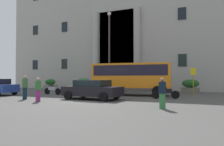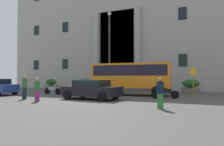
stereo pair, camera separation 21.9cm
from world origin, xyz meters
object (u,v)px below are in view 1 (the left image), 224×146
(hedge_planter_entrance_left, at_px, (190,86))
(scooter_by_planter, at_px, (165,93))
(pedestrian_woman_dark_dress, at_px, (162,93))
(motorcycle_far_end, at_px, (52,90))
(orange_minibus, at_px, (132,76))
(pedestrian_man_crossing, at_px, (25,87))
(pedestrian_man_red_shirt, at_px, (38,90))
(lamppost_plaza_centre, at_px, (109,46))
(bus_stop_sign, at_px, (193,78))
(hedge_planter_far_west, at_px, (137,86))
(hedge_planter_west, at_px, (50,85))
(parked_sedan_second, at_px, (92,89))
(hedge_planter_far_east, at_px, (83,84))

(hedge_planter_entrance_left, xyz_separation_m, scooter_by_planter, (-1.43, -7.19, -0.22))
(pedestrian_woman_dark_dress, bearing_deg, motorcycle_far_end, 83.89)
(orange_minibus, distance_m, pedestrian_man_crossing, 8.84)
(pedestrian_man_red_shirt, height_order, pedestrian_man_crossing, pedestrian_man_crossing)
(lamppost_plaza_centre, bearing_deg, bus_stop_sign, -6.80)
(orange_minibus, height_order, hedge_planter_far_west, orange_minibus)
(hedge_planter_entrance_left, height_order, pedestrian_man_crossing, pedestrian_man_crossing)
(hedge_planter_far_west, bearing_deg, motorcycle_far_end, -129.07)
(motorcycle_far_end, relative_size, pedestrian_man_red_shirt, 1.27)
(hedge_planter_west, bearing_deg, hedge_planter_entrance_left, 0.64)
(scooter_by_planter, distance_m, pedestrian_man_crossing, 10.20)
(parked_sedan_second, bearing_deg, hedge_planter_west, 144.03)
(motorcycle_far_end, relative_size, pedestrian_man_crossing, 1.15)
(hedge_planter_far_west, relative_size, pedestrian_man_crossing, 1.12)
(hedge_planter_far_west, xyz_separation_m, pedestrian_woman_dark_dress, (5.06, -12.76, 0.17))
(scooter_by_planter, xyz_separation_m, pedestrian_woman_dark_dress, (0.72, -5.32, 0.31))
(parked_sedan_second, bearing_deg, hedge_planter_far_east, 127.48)
(scooter_by_planter, bearing_deg, pedestrian_man_crossing, -171.69)
(bus_stop_sign, relative_size, hedge_planter_far_west, 1.25)
(parked_sedan_second, relative_size, pedestrian_man_crossing, 2.50)
(hedge_planter_far_west, height_order, hedge_planter_entrance_left, hedge_planter_entrance_left)
(lamppost_plaza_centre, bearing_deg, hedge_planter_entrance_left, 15.70)
(hedge_planter_far_east, bearing_deg, pedestrian_woman_dark_dress, -46.56)
(hedge_planter_west, bearing_deg, pedestrian_man_red_shirt, -53.71)
(hedge_planter_west, height_order, pedestrian_woman_dark_dress, pedestrian_woman_dark_dress)
(hedge_planter_entrance_left, relative_size, pedestrian_man_red_shirt, 1.14)
(hedge_planter_far_west, relative_size, parked_sedan_second, 0.45)
(orange_minibus, bearing_deg, hedge_planter_far_east, 140.66)
(pedestrian_man_red_shirt, bearing_deg, pedestrian_man_crossing, -157.67)
(bus_stop_sign, height_order, pedestrian_woman_dark_dress, bus_stop_sign)
(hedge_planter_west, relative_size, pedestrian_man_red_shirt, 1.06)
(hedge_planter_far_east, relative_size, motorcycle_far_end, 1.04)
(orange_minibus, distance_m, hedge_planter_far_east, 9.74)
(hedge_planter_entrance_left, distance_m, pedestrian_man_crossing, 15.70)
(hedge_planter_far_west, xyz_separation_m, scooter_by_planter, (4.34, -7.44, -0.14))
(hedge_planter_far_east, xyz_separation_m, lamppost_plaza_centre, (4.69, -2.50, 4.25))
(hedge_planter_west, xyz_separation_m, lamppost_plaza_centre, (9.54, -2.08, 4.31))
(bus_stop_sign, distance_m, scooter_by_planter, 4.44)
(orange_minibus, distance_m, hedge_planter_entrance_left, 6.96)
(pedestrian_man_crossing, bearing_deg, parked_sedan_second, 82.10)
(scooter_by_planter, height_order, pedestrian_man_crossing, pedestrian_man_crossing)
(pedestrian_man_red_shirt, bearing_deg, pedestrian_woman_dark_dress, 43.32)
(hedge_planter_far_east, bearing_deg, pedestrian_man_red_shirt, -72.06)
(hedge_planter_west, bearing_deg, hedge_planter_far_west, 2.12)
(hedge_planter_west, distance_m, hedge_planter_far_west, 11.87)
(bus_stop_sign, distance_m, hedge_planter_west, 18.30)
(scooter_by_planter, relative_size, lamppost_plaza_centre, 0.22)
(orange_minibus, bearing_deg, parked_sedan_second, -113.18)
(orange_minibus, relative_size, bus_stop_sign, 2.90)
(motorcycle_far_end, distance_m, lamppost_plaza_centre, 7.59)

